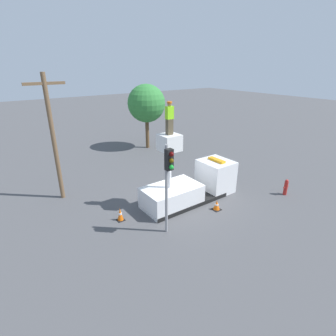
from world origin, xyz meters
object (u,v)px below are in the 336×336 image
traffic_cone_curbside (217,205)px  utility_pole (53,135)px  tree_left_bg (146,104)px  bucket_truck (191,186)px  traffic_light_pole (168,173)px  traffic_cone_rear (120,215)px  fire_hydrant (286,187)px  worker (169,118)px

traffic_cone_curbside → utility_pole: 10.48m
traffic_cone_curbside → tree_left_bg: bearing=76.1°
bucket_truck → tree_left_bg: 12.13m
tree_left_bg → utility_pole: 11.80m
bucket_truck → tree_left_bg: bearing=72.1°
traffic_light_pole → traffic_cone_rear: bearing=120.4°
bucket_truck → traffic_cone_curbside: size_ratio=10.39×
fire_hydrant → traffic_cone_curbside: 5.20m
traffic_light_pole → utility_pole: bearing=114.8°
traffic_cone_rear → bucket_truck: bearing=-4.8°
utility_pole → worker: bearing=-45.9°
worker → fire_hydrant: bearing=-23.8°
bucket_truck → traffic_cone_rear: bearing=175.2°
worker → utility_pole: (-4.84, 5.00, -1.22)m
bucket_truck → utility_pole: 8.84m
traffic_light_pole → bucket_truck: bearing=32.3°
fire_hydrant → utility_pole: (-11.96, 8.13, 3.59)m
fire_hydrant → utility_pole: 14.90m
worker → traffic_cone_curbside: bearing=-42.1°
tree_left_bg → worker: bearing=-115.5°
worker → tree_left_bg: tree_left_bg is taller
traffic_light_pole → tree_left_bg: 14.85m
traffic_light_pole → fire_hydrant: 9.18m
fire_hydrant → traffic_cone_curbside: size_ratio=1.78×
bucket_truck → traffic_cone_rear: bucket_truck is taller
traffic_light_pole → traffic_cone_curbside: (3.65, 0.19, -3.00)m
bucket_truck → fire_hydrant: bucket_truck is taller
fire_hydrant → traffic_cone_rear: fire_hydrant is taller
worker → traffic_cone_curbside: (2.08, -1.88, -5.06)m
bucket_truck → traffic_cone_rear: 4.78m
traffic_cone_curbside → worker: bearing=137.9°
bucket_truck → traffic_cone_curbside: 2.02m
utility_pole → traffic_light_pole: bearing=-65.2°
tree_left_bg → utility_pole: utility_pole is taller
traffic_light_pole → tree_left_bg: bearing=62.4°
fire_hydrant → utility_pole: utility_pole is taller
utility_pole → traffic_cone_curbside: bearing=-44.8°
tree_left_bg → utility_pole: bearing=-149.1°
utility_pole → bucket_truck: bearing=-37.3°
tree_left_bg → traffic_cone_rear: bearing=-127.9°
worker → traffic_cone_curbside: 5.78m
worker → traffic_light_pole: bearing=-127.1°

